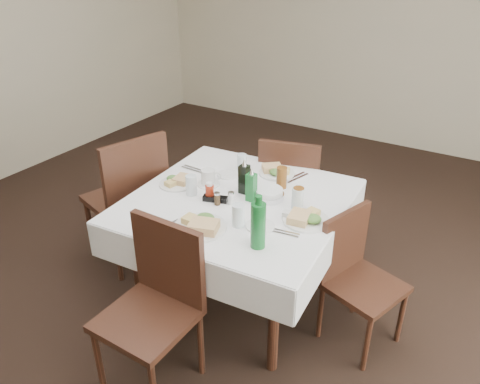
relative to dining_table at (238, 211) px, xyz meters
The scene contains 33 objects.
ground_plane 0.70m from the dining_table, 98.31° to the right, with size 7.00×7.00×0.00m, color black.
room_shell 1.05m from the dining_table, 98.31° to the right, with size 6.04×7.04×2.80m.
dining_table is the anchor object (origin of this frame).
chair_north 0.74m from the dining_table, 88.72° to the left, with size 0.53×0.53×0.93m.
chair_south 0.77m from the dining_table, 91.83° to the right, with size 0.45×0.45×0.93m.
chair_east 0.78m from the dining_table, ahead, with size 0.49×0.49×0.82m.
chair_west 0.86m from the dining_table, behind, with size 0.60×0.60×1.02m.
meal_north 0.45m from the dining_table, 85.37° to the left, with size 0.24×0.24×0.05m.
meal_south 0.41m from the dining_table, 89.10° to the right, with size 0.30×0.30×0.06m.
meal_east 0.48m from the dining_table, ahead, with size 0.26×0.26×0.06m.
meal_west 0.45m from the dining_table, behind, with size 0.23×0.23×0.05m.
side_plate_a 0.35m from the dining_table, 132.91° to the left, with size 0.15×0.15×0.01m.
side_plate_b 0.36m from the dining_table, 37.21° to the right, with size 0.16×0.16×0.01m.
water_n 0.43m from the dining_table, 117.75° to the left, with size 0.06×0.06×0.12m.
water_s 0.34m from the dining_table, 57.91° to the right, with size 0.07×0.07×0.13m.
water_e 0.40m from the dining_table, 14.03° to the left, with size 0.07×0.07×0.13m.
water_w 0.33m from the dining_table, 160.94° to the right, with size 0.07×0.07×0.13m.
iced_tea_a 0.35m from the dining_table, 60.54° to the left, with size 0.07×0.07×0.14m.
iced_tea_b 0.40m from the dining_table, 14.50° to the left, with size 0.06×0.06×0.13m.
bread_basket 0.22m from the dining_table, 34.43° to the left, with size 0.19×0.19×0.06m.
oil_cruet_dark 0.21m from the dining_table, 96.92° to the left, with size 0.06×0.06×0.24m.
oil_cruet_green 0.20m from the dining_table, 21.69° to the left, with size 0.05×0.05×0.23m.
ketchup_bottle 0.22m from the dining_table, 146.91° to the right, with size 0.05×0.05×0.11m.
salt_shaker 0.15m from the dining_table, 90.86° to the right, with size 0.04×0.04×0.08m.
pepper_shaker 0.19m from the dining_table, 119.37° to the right, with size 0.04×0.04×0.08m.
coffee_mug 0.30m from the dining_table, 166.35° to the left, with size 0.15×0.15×0.11m.
sunglasses 0.17m from the dining_table, 137.87° to the right, with size 0.16×0.09×0.03m.
green_bottle 0.56m from the dining_table, 46.84° to the right, with size 0.08×0.08×0.30m.
sugar_caddy 0.39m from the dining_table, ahead, with size 0.08×0.05×0.04m.
cutlery_n 0.49m from the dining_table, 67.67° to the left, with size 0.10×0.21×0.01m.
cutlery_s 0.42m from the dining_table, 110.23° to the right, with size 0.07×0.16×0.01m.
cutlery_e 0.47m from the dining_table, 25.16° to the right, with size 0.17×0.06×0.01m.
cutlery_w 0.52m from the dining_table, 158.01° to the left, with size 0.19×0.06×0.01m.
Camera 1 is at (1.35, -1.95, 2.15)m, focal length 35.00 mm.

